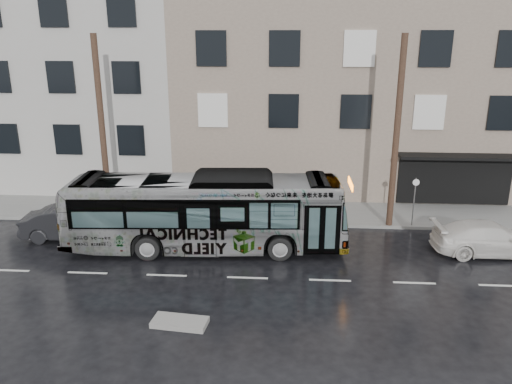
{
  "coord_description": "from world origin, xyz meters",
  "views": [
    {
      "loc": [
        1.5,
        -19.99,
        9.02
      ],
      "look_at": [
        -0.0,
        2.5,
        1.95
      ],
      "focal_mm": 35.0,
      "sensor_mm": 36.0,
      "label": 1
    }
  ],
  "objects_px": {
    "utility_pole_rear": "(102,131)",
    "white_sedan": "(490,238)",
    "utility_pole_front": "(397,134)",
    "dark_sedan": "(74,223)",
    "bus": "(206,212)",
    "sign_post": "(414,202)"
  },
  "relations": [
    {
      "from": "utility_pole_rear",
      "to": "white_sedan",
      "type": "distance_m",
      "value": 18.37
    },
    {
      "from": "utility_pole_front",
      "to": "dark_sedan",
      "type": "relative_size",
      "value": 1.95
    },
    {
      "from": "utility_pole_rear",
      "to": "white_sedan",
      "type": "bearing_deg",
      "value": -9.01
    },
    {
      "from": "utility_pole_rear",
      "to": "bus",
      "type": "relative_size",
      "value": 0.74
    },
    {
      "from": "bus",
      "to": "white_sedan",
      "type": "bearing_deg",
      "value": -92.34
    },
    {
      "from": "utility_pole_front",
      "to": "utility_pole_rear",
      "type": "relative_size",
      "value": 1.0
    },
    {
      "from": "utility_pole_front",
      "to": "white_sedan",
      "type": "bearing_deg",
      "value": -37.07
    },
    {
      "from": "sign_post",
      "to": "bus",
      "type": "xyz_separation_m",
      "value": [
        -9.65,
        -3.05,
        0.34
      ]
    },
    {
      "from": "sign_post",
      "to": "white_sedan",
      "type": "height_order",
      "value": "sign_post"
    },
    {
      "from": "bus",
      "to": "dark_sedan",
      "type": "height_order",
      "value": "bus"
    },
    {
      "from": "sign_post",
      "to": "dark_sedan",
      "type": "distance_m",
      "value": 16.12
    },
    {
      "from": "sign_post",
      "to": "white_sedan",
      "type": "relative_size",
      "value": 0.5
    },
    {
      "from": "sign_post",
      "to": "dark_sedan",
      "type": "xyz_separation_m",
      "value": [
        -15.95,
        -2.32,
        -0.59
      ]
    },
    {
      "from": "utility_pole_rear",
      "to": "white_sedan",
      "type": "height_order",
      "value": "utility_pole_rear"
    },
    {
      "from": "utility_pole_front",
      "to": "bus",
      "type": "bearing_deg",
      "value": -160.38
    },
    {
      "from": "utility_pole_front",
      "to": "white_sedan",
      "type": "height_order",
      "value": "utility_pole_front"
    },
    {
      "from": "utility_pole_front",
      "to": "utility_pole_rear",
      "type": "height_order",
      "value": "same"
    },
    {
      "from": "bus",
      "to": "white_sedan",
      "type": "relative_size",
      "value": 2.5
    },
    {
      "from": "white_sedan",
      "to": "utility_pole_rear",
      "type": "bearing_deg",
      "value": 78.64
    },
    {
      "from": "bus",
      "to": "dark_sedan",
      "type": "xyz_separation_m",
      "value": [
        -6.3,
        0.72,
        -0.93
      ]
    },
    {
      "from": "dark_sedan",
      "to": "bus",
      "type": "bearing_deg",
      "value": -101.9
    },
    {
      "from": "utility_pole_rear",
      "to": "bus",
      "type": "bearing_deg",
      "value": -29.19
    }
  ]
}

